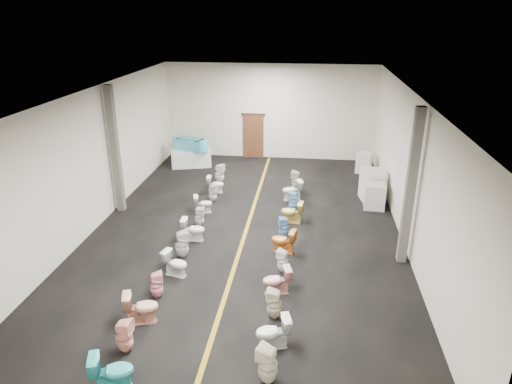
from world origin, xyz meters
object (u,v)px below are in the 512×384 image
appliance_crate_d (364,163)px  toilet_right_4 (283,261)px  toilet_left_3 (156,285)px  toilet_left_6 (193,229)px  appliance_crate_a (375,196)px  toilet_right_9 (292,190)px  display_table (191,158)px  toilet_left_4 (175,263)px  appliance_crate_c (369,179)px  toilet_left_9 (213,193)px  appliance_crate_b (372,185)px  toilet_left_10 (215,184)px  toilet_right_8 (293,201)px  toilet_right_5 (283,241)px  toilet_right_7 (292,212)px  toilet_right_10 (296,181)px  bathtub (191,144)px  toilet_left_5 (182,244)px  toilet_left_2 (141,307)px  toilet_left_0 (112,371)px  toilet_left_7 (199,217)px  toilet_right_1 (273,333)px  toilet_right_3 (277,281)px  toilet_right_0 (268,365)px  toilet_left_8 (203,204)px  toilet_left_1 (124,336)px  toilet_left_11 (220,174)px  toilet_right_6 (284,227)px  toilet_right_2 (274,304)px

appliance_crate_d → toilet_right_4: 9.32m
toilet_right_4 → toilet_left_3: bearing=-40.9°
toilet_left_6 → appliance_crate_d: bearing=-40.7°
appliance_crate_a → toilet_right_9: appliance_crate_a is taller
display_table → toilet_left_4: size_ratio=2.50×
appliance_crate_c → toilet_left_9: size_ratio=1.19×
appliance_crate_b → toilet_left_10: size_ratio=1.69×
toilet_right_4 → toilet_right_8: size_ratio=0.92×
toilet_left_10 → toilet_right_5: 5.41m
toilet_left_3 → toilet_right_7: (3.17, 4.82, 0.02)m
display_table → toilet_right_10: 5.55m
bathtub → toilet_left_5: 8.53m
toilet_right_4 → toilet_right_9: size_ratio=0.88×
toilet_left_2 → toilet_left_10: toilet_left_2 is taller
appliance_crate_a → toilet_left_4: appliance_crate_a is taller
toilet_left_0 → toilet_left_7: (-0.04, 7.14, -0.06)m
appliance_crate_c → toilet_left_0: (-5.96, -11.40, -0.01)m
display_table → toilet_left_10: display_table is taller
toilet_left_10 → toilet_right_10: bearing=-81.0°
appliance_crate_b → appliance_crate_c: appliance_crate_b is taller
toilet_left_3 → bathtub: bearing=-12.3°
toilet_left_3 → toilet_left_7: 4.14m
toilet_left_2 → toilet_right_1: size_ratio=1.05×
toilet_left_6 → toilet_right_3: toilet_left_6 is taller
toilet_right_9 → toilet_right_10: bearing=158.6°
appliance_crate_a → toilet_right_9: (-3.02, 0.38, -0.08)m
toilet_left_9 → toilet_right_0: toilet_right_0 is taller
appliance_crate_c → toilet_left_5: (-6.01, -6.36, 0.02)m
toilet_left_6 → toilet_left_7: 1.00m
toilet_left_8 → toilet_right_10: toilet_right_10 is taller
toilet_left_1 → toilet_right_9: (3.11, 8.80, -0.00)m
toilet_left_1 → toilet_left_7: size_ratio=1.14×
toilet_left_9 → toilet_right_9: size_ratio=0.89×
toilet_left_1 → toilet_right_4: size_ratio=1.16×
toilet_left_6 → display_table: bearing=13.7°
toilet_right_3 → toilet_right_10: 7.30m
toilet_left_6 → toilet_right_0: 6.33m
toilet_left_3 → toilet_right_7: 5.77m
display_table → toilet_left_6: bearing=-75.0°
toilet_left_11 → toilet_right_9: bearing=-105.2°
appliance_crate_c → toilet_right_7: appliance_crate_c is taller
toilet_left_0 → toilet_right_8: toilet_left_0 is taller
toilet_left_6 → toilet_right_6: bearing=-80.6°
appliance_crate_b → toilet_left_4: appliance_crate_b is taller
toilet_right_6 → toilet_left_7: bearing=-112.6°
toilet_left_2 → toilet_left_9: (0.14, 7.24, -0.05)m
toilet_right_2 → toilet_right_8: bearing=-175.8°
toilet_right_4 → toilet_right_7: toilet_right_7 is taller
bathtub → toilet_right_7: 7.45m
toilet_right_0 → appliance_crate_a: bearing=-178.3°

